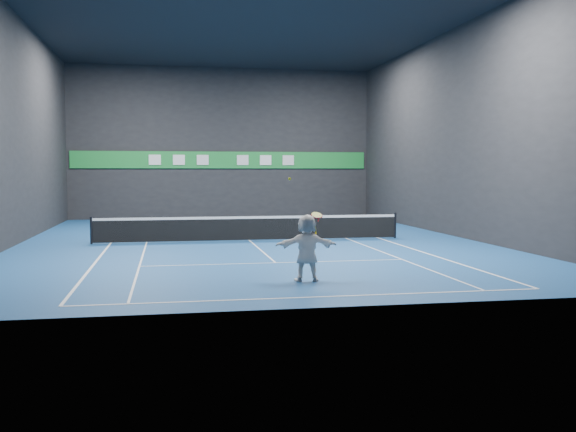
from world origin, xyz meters
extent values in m
plane|color=navy|center=(0.00, 0.00, 0.00)|extent=(26.00, 26.00, 0.00)
plane|color=black|center=(0.00, 0.00, 9.00)|extent=(26.00, 26.00, 0.00)
cube|color=black|center=(0.00, 13.00, 4.50)|extent=(18.00, 0.10, 9.00)
cube|color=black|center=(0.00, -13.00, 4.50)|extent=(18.00, 0.10, 9.00)
cube|color=black|center=(-9.00, 0.00, 4.50)|extent=(0.10, 26.00, 9.00)
cube|color=black|center=(9.00, 0.00, 4.50)|extent=(0.10, 26.00, 9.00)
cube|color=white|center=(0.00, -11.89, 0.00)|extent=(10.98, 0.08, 0.01)
cube|color=white|center=(0.00, 11.89, 0.00)|extent=(10.98, 0.08, 0.01)
cube|color=white|center=(-5.49, 0.00, 0.00)|extent=(0.08, 23.78, 0.01)
cube|color=white|center=(5.49, 0.00, 0.00)|extent=(0.08, 23.78, 0.01)
cube|color=white|center=(-4.11, 0.00, 0.00)|extent=(0.06, 23.78, 0.01)
cube|color=white|center=(4.11, 0.00, 0.00)|extent=(0.06, 23.78, 0.01)
cube|color=white|center=(0.00, -6.40, 0.00)|extent=(8.23, 0.06, 0.01)
cube|color=white|center=(0.00, 6.40, 0.00)|extent=(8.23, 0.06, 0.01)
cube|color=white|center=(0.00, 0.00, 0.00)|extent=(0.06, 12.80, 0.01)
imported|color=white|center=(0.25, -9.79, 0.86)|extent=(1.64, 0.62, 1.73)
sphere|color=#F0F829|center=(-0.17, -9.62, 2.63)|extent=(0.07, 0.07, 0.07)
cylinder|color=black|center=(-6.20, 0.00, 0.54)|extent=(0.10, 0.10, 1.07)
cylinder|color=black|center=(6.20, 0.00, 0.54)|extent=(0.10, 0.10, 1.07)
cube|color=black|center=(0.00, 0.00, 0.47)|extent=(12.40, 0.03, 0.86)
cube|color=white|center=(0.00, 0.00, 0.95)|extent=(12.40, 0.04, 0.10)
cube|color=#1D8835|center=(0.00, 12.94, 3.50)|extent=(17.64, 0.06, 1.00)
cube|color=white|center=(-4.00, 12.88, 3.50)|extent=(0.70, 0.04, 0.60)
cube|color=white|center=(-2.60, 12.88, 3.50)|extent=(0.70, 0.04, 0.60)
cube|color=silver|center=(-1.20, 12.88, 3.50)|extent=(0.70, 0.04, 0.60)
cube|color=silver|center=(1.20, 12.88, 3.50)|extent=(0.70, 0.04, 0.60)
cube|color=white|center=(2.60, 12.88, 3.50)|extent=(0.70, 0.04, 0.60)
cube|color=silver|center=(4.00, 12.88, 3.50)|extent=(0.70, 0.04, 0.60)
torus|color=#AF1219|center=(0.52, -9.74, 1.69)|extent=(0.43, 0.40, 0.21)
cylinder|color=#E1E952|center=(0.52, -9.74, 1.71)|extent=(0.38, 0.34, 0.18)
cylinder|color=red|center=(0.58, -9.74, 1.61)|extent=(0.06, 0.12, 0.18)
cylinder|color=yellow|center=(0.48, -9.76, 1.33)|extent=(0.10, 0.14, 0.26)
camera|label=1|loc=(-3.23, -25.77, 2.83)|focal=40.00mm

